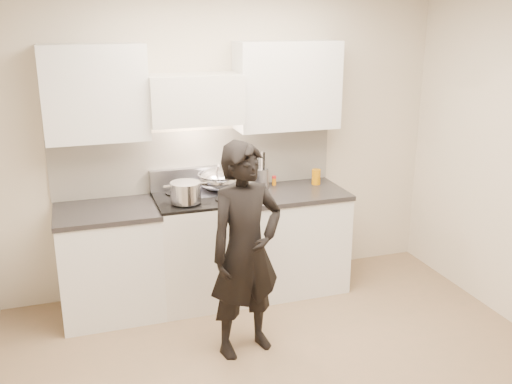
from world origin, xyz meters
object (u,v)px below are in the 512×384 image
Objects in this scene: counter_right at (291,238)px; person at (246,251)px; utensil_crock at (262,177)px; stove at (202,248)px; wok at (219,179)px.

person reaches higher than counter_right.
utensil_crock is 0.20× the size of person.
wok reaches higher than stove.
utensil_crock is (0.60, 0.16, 0.55)m from stove.
stove is at bearing 83.64° from person.
stove is 2.95× the size of utensil_crock.
person is at bearing -128.46° from counter_right.
stove reaches higher than counter_right.
utensil_crock is (0.41, 0.07, -0.04)m from wok.
wok reaches higher than counter_right.
utensil_crock is at bearing 144.27° from counter_right.
utensil_crock is at bearing 9.74° from wok.
counter_right is 0.58× the size of person.
person is at bearing -114.46° from utensil_crock.
counter_right is (0.83, 0.00, -0.01)m from stove.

